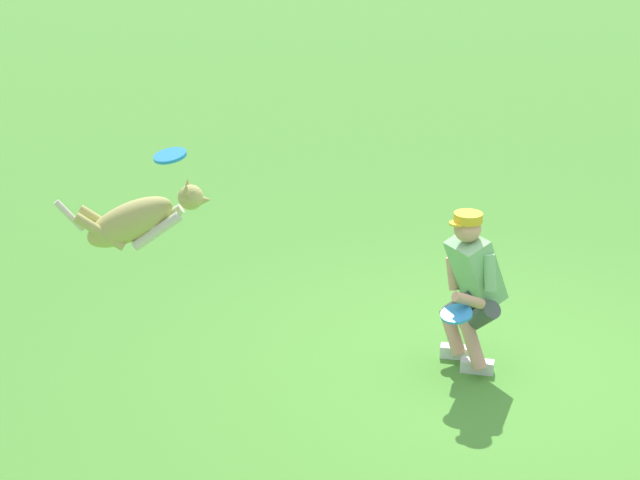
{
  "coord_description": "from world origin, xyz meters",
  "views": [
    {
      "loc": [
        -0.45,
        7.58,
        4.01
      ],
      "look_at": [
        1.18,
        0.6,
        1.23
      ],
      "focal_mm": 59.91,
      "sensor_mm": 36.0,
      "label": 1
    }
  ],
  "objects_px": {
    "dog": "(137,220)",
    "frisbee_held": "(456,314)",
    "person": "(471,284)",
    "frisbee_flying": "(170,156)"
  },
  "relations": [
    {
      "from": "dog",
      "to": "frisbee_flying",
      "type": "height_order",
      "value": "frisbee_flying"
    },
    {
      "from": "dog",
      "to": "frisbee_flying",
      "type": "relative_size",
      "value": 4.64
    },
    {
      "from": "frisbee_flying",
      "to": "frisbee_held",
      "type": "height_order",
      "value": "frisbee_flying"
    },
    {
      "from": "dog",
      "to": "frisbee_held",
      "type": "distance_m",
      "value": 2.49
    },
    {
      "from": "dog",
      "to": "frisbee_held",
      "type": "xyz_separation_m",
      "value": [
        -2.06,
        -1.02,
        -0.94
      ]
    },
    {
      "from": "frisbee_held",
      "to": "dog",
      "type": "bearing_deg",
      "value": 26.31
    },
    {
      "from": "person",
      "to": "frisbee_held",
      "type": "distance_m",
      "value": 0.4
    },
    {
      "from": "person",
      "to": "frisbee_flying",
      "type": "height_order",
      "value": "frisbee_flying"
    },
    {
      "from": "dog",
      "to": "person",
      "type": "bearing_deg",
      "value": 18.64
    },
    {
      "from": "person",
      "to": "frisbee_held",
      "type": "bearing_deg",
      "value": 38.35
    }
  ]
}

